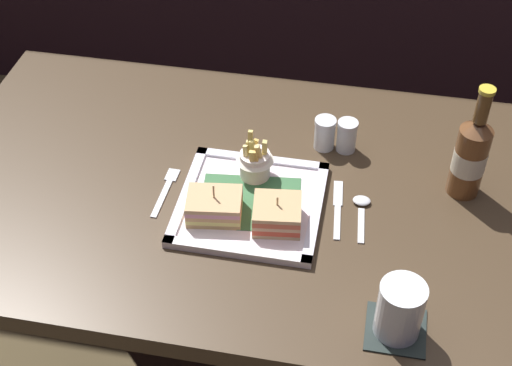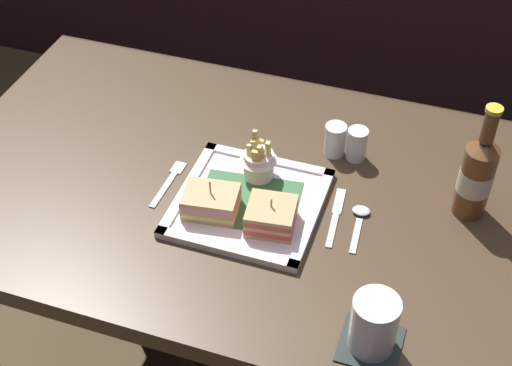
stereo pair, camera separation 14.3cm
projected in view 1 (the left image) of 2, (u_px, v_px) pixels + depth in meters
The scene contains 13 objects.
dining_table at pixel (261, 236), 1.57m from camera, with size 1.34×0.78×0.73m.
square_plate at pixel (250, 204), 1.44m from camera, with size 0.28×0.28×0.02m.
sandwich_half_left at pixel (214, 206), 1.39m from camera, with size 0.11×0.09×0.08m.
sandwich_half_right at pixel (277, 214), 1.38m from camera, with size 0.10×0.10×0.07m.
fries_cup at pixel (255, 160), 1.46m from camera, with size 0.08×0.08×0.11m.
beer_bottle at pixel (471, 155), 1.41m from camera, with size 0.06×0.06×0.25m.
drink_coaster at pixel (396, 330), 1.23m from camera, with size 0.10×0.10×0.00m, color #212A27.
water_glass at pixel (399, 312), 1.19m from camera, with size 0.08×0.08×0.11m.
fork at pixel (166, 189), 1.48m from camera, with size 0.02×0.14×0.00m.
knife at pixel (338, 207), 1.44m from camera, with size 0.03×0.16×0.00m.
spoon at pixel (362, 207), 1.43m from camera, with size 0.04×0.12×0.01m.
salt_shaker at pixel (325, 135), 1.55m from camera, with size 0.05×0.05×0.07m.
pepper_shaker at pixel (347, 138), 1.55m from camera, with size 0.04×0.04×0.07m.
Camera 1 is at (0.19, -1.06, 1.74)m, focal length 51.99 mm.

